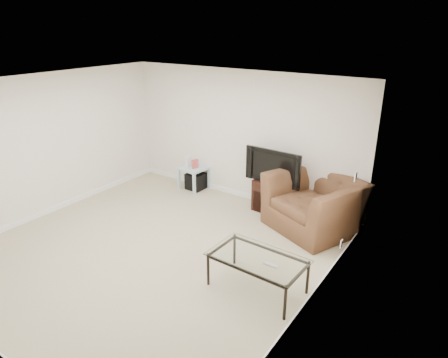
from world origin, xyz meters
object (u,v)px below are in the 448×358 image
Objects in this scene: side_table at (194,178)px; subwoofer at (196,181)px; coffee_table at (257,273)px; tv_stand at (275,196)px; television at (276,165)px; recliner at (315,195)px.

subwoofer is at bearing 27.43° from side_table.
tv_stand is at bearing 112.05° from coffee_table.
side_table is at bearing -178.62° from television.
subwoofer is 0.24× the size of recliner.
side_table is (-1.89, 0.03, -0.67)m from television.
subwoofer is 2.76m from recliner.
side_table is at bearing -161.53° from recliner.
recliner reaches higher than subwoofer.
coffee_table is (2.76, -2.24, 0.07)m from subwoofer.
side_table reaches higher than subwoofer.
television reaches higher than coffee_table.
subwoofer is at bearing 141.00° from coffee_table.
recliner is at bearing 91.54° from coffee_table.
tv_stand is 0.93m from recliner.
television is 0.71× the size of recliner.
coffee_table reaches higher than subwoofer.
television is at bearing -90.00° from tv_stand.
tv_stand is at bearing 0.00° from side_table.
coffee_table is (0.90, -2.19, -0.67)m from television.
recliner reaches higher than television.
television is (-0.00, -0.03, 0.61)m from tv_stand.
recliner is (0.85, -0.20, -0.29)m from television.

